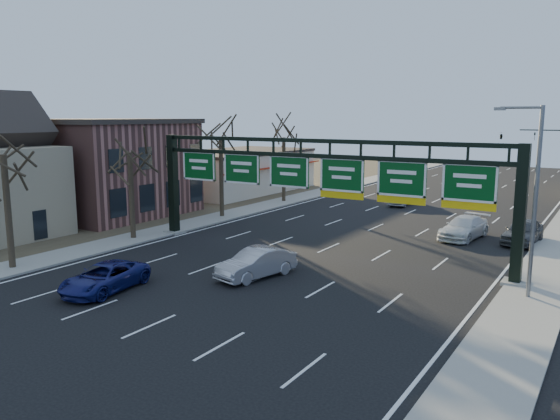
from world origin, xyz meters
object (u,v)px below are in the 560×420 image
Objects in this scene: car_silver_sedan at (256,263)px; car_white_wagon at (464,228)px; car_blue_suv at (105,278)px; sign_gantry at (317,181)px.

car_white_wagon is (6.99, 15.61, -0.01)m from car_silver_sedan.
car_blue_suv is 1.04× the size of car_silver_sedan.
car_silver_sedan is at bearing -106.25° from car_white_wagon.
car_blue_suv is 24.62m from car_white_wagon.
sign_gantry reaches higher than car_white_wagon.
car_blue_suv is at bearing -117.17° from car_silver_sedan.
car_silver_sedan is (4.99, 5.89, 0.09)m from car_blue_suv.
car_white_wagon is (11.99, 21.50, 0.08)m from car_blue_suv.
car_silver_sedan is 0.89× the size of car_white_wagon.
car_blue_suv is (-5.40, -11.85, -3.95)m from sign_gantry.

